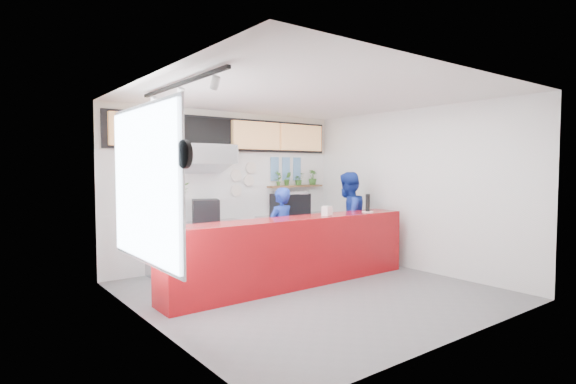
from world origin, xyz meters
TOP-DOWN VIEW (x-y plane):
  - floor at (0.00, 0.00)m, footprint 5.00×5.00m
  - ceiling at (0.00, 0.00)m, footprint 5.00×5.00m
  - wall_back at (0.00, 2.50)m, footprint 5.00×0.00m
  - wall_left at (-2.50, 0.00)m, footprint 0.00×5.00m
  - wall_right at (2.50, 0.00)m, footprint 0.00×5.00m
  - service_counter at (0.00, 0.40)m, footprint 4.50×0.60m
  - cream_band at (0.00, 2.49)m, footprint 5.00×0.02m
  - prep_bench at (-0.80, 2.20)m, footprint 1.80×0.60m
  - panini_oven at (-0.66, 2.20)m, footprint 0.61×0.61m
  - extraction_hood at (-0.80, 2.15)m, footprint 1.20×0.70m
  - hood_lip at (-0.80, 2.15)m, footprint 1.20×0.69m
  - right_bench at (1.50, 2.20)m, footprint 1.80×0.60m
  - espresso_machine at (1.30, 2.20)m, footprint 0.72×0.53m
  - espresso_tray at (1.30, 2.20)m, footprint 0.76×0.64m
  - herb_shelf at (1.60, 2.40)m, footprint 1.40×0.18m
  - menu_board_far_left at (-1.75, 2.38)m, footprint 1.10×0.10m
  - menu_board_mid_left at (-0.59, 2.38)m, footprint 1.10×0.10m
  - menu_board_mid_right at (0.57, 2.38)m, footprint 1.10×0.10m
  - menu_board_far_right at (1.73, 2.38)m, footprint 1.10×0.10m
  - soffit at (0.00, 2.46)m, footprint 4.80×0.04m
  - window_pane at (-2.47, 0.30)m, footprint 0.04×2.20m
  - window_frame at (-2.45, 0.30)m, footprint 0.03×2.30m
  - wall_clock_rim at (-2.46, -0.90)m, footprint 0.05×0.30m
  - wall_clock_face at (-2.43, -0.90)m, footprint 0.02×0.26m
  - track_rail at (-2.10, 0.00)m, footprint 0.05×2.40m
  - dec_plate_a at (0.15, 2.47)m, footprint 0.24×0.03m
  - dec_plate_b at (0.45, 2.47)m, footprint 0.24×0.03m
  - dec_plate_c at (0.15, 2.47)m, footprint 0.24×0.03m
  - dec_plate_d at (0.50, 2.47)m, footprint 0.24×0.03m
  - photo_frame_a at (1.10, 2.48)m, footprint 0.20×0.02m
  - photo_frame_b at (1.40, 2.48)m, footprint 0.20×0.02m
  - photo_frame_c at (1.70, 2.48)m, footprint 0.20×0.02m
  - photo_frame_d at (1.10, 2.48)m, footprint 0.20×0.02m
  - photo_frame_e at (1.40, 2.48)m, footprint 0.20×0.02m
  - photo_frame_f at (1.70, 2.48)m, footprint 0.20×0.02m
  - staff_center at (0.16, 0.99)m, footprint 0.63×0.48m
  - staff_right at (1.75, 0.95)m, footprint 1.03×0.89m
  - herb_a at (1.14, 2.40)m, footprint 0.19×0.15m
  - herb_b at (1.38, 2.40)m, footprint 0.20×0.18m
  - herb_c at (1.69, 2.40)m, footprint 0.24×0.21m
  - herb_d at (2.08, 2.40)m, footprint 0.20×0.18m
  - glass_vase at (-2.01, 0.39)m, footprint 0.22×0.22m
  - basil_vase at (-2.01, 0.39)m, footprint 0.36×0.31m
  - napkin_holder at (0.67, 0.36)m, footprint 0.21×0.17m
  - white_plate at (1.62, 0.31)m, footprint 0.22×0.22m
  - pepper_mill at (1.62, 0.31)m, footprint 0.09×0.09m

SIDE VIEW (x-z plane):
  - floor at x=0.00m, z-range 0.00..0.00m
  - prep_bench at x=-0.80m, z-range 0.00..0.90m
  - right_bench at x=1.50m, z-range 0.00..0.90m
  - service_counter at x=0.00m, z-range 0.00..1.10m
  - staff_center at x=0.16m, z-range 0.00..1.56m
  - staff_right at x=1.75m, z-range 0.00..1.82m
  - white_plate at x=1.62m, z-range 1.10..1.12m
  - panini_oven at x=-0.66m, z-range 0.90..1.32m
  - espresso_machine at x=1.30m, z-range 0.90..1.36m
  - napkin_holder at x=0.67m, z-range 1.10..1.26m
  - glass_vase at x=-2.01m, z-range 1.10..1.31m
  - pepper_mill at x=1.62m, z-range 1.12..1.43m
  - espresso_tray at x=1.30m, z-range 1.35..1.41m
  - dec_plate_c at x=0.15m, z-range 1.33..1.57m
  - wall_back at x=0.00m, z-range -1.00..4.00m
  - wall_left at x=-2.50m, z-range -1.00..4.00m
  - wall_right at x=2.50m, z-range -1.00..4.00m
  - herb_shelf at x=1.60m, z-range 1.48..1.52m
  - basil_vase at x=-2.01m, z-range 1.32..1.72m
  - dec_plate_b at x=0.45m, z-range 1.53..1.77m
  - herb_c at x=1.69m, z-range 1.52..1.78m
  - herb_b at x=1.38m, z-range 1.52..1.81m
  - herb_a at x=1.14m, z-range 1.52..1.84m
  - herb_d at x=2.08m, z-range 1.52..1.85m
  - window_pane at x=-2.47m, z-range 0.75..2.65m
  - window_frame at x=-2.45m, z-range 0.70..2.70m
  - dec_plate_a at x=0.15m, z-range 1.63..1.87m
  - photo_frame_d at x=1.10m, z-range 1.62..1.88m
  - photo_frame_e at x=1.40m, z-range 1.62..1.88m
  - photo_frame_f at x=1.70m, z-range 1.62..1.88m
  - dec_plate_d at x=0.50m, z-range 1.78..2.02m
  - hood_lip at x=-0.80m, z-range 1.79..2.11m
  - photo_frame_a at x=1.10m, z-range 1.88..2.12m
  - photo_frame_b at x=1.40m, z-range 1.88..2.12m
  - photo_frame_c at x=1.70m, z-range 1.88..2.12m
  - wall_clock_rim at x=-2.46m, z-range 1.90..2.20m
  - wall_clock_face at x=-2.43m, z-range 1.92..2.18m
  - extraction_hood at x=-0.80m, z-range 1.98..2.32m
  - menu_board_far_left at x=-1.75m, z-range 2.27..2.82m
  - menu_board_mid_left at x=-0.59m, z-range 2.27..2.82m
  - menu_board_mid_right at x=0.57m, z-range 2.27..2.82m
  - menu_board_far_right at x=1.73m, z-range 2.27..2.82m
  - soffit at x=0.00m, z-range 2.22..2.88m
  - cream_band at x=0.00m, z-range 2.20..3.00m
  - track_rail at x=-2.10m, z-range 2.92..2.96m
  - ceiling at x=0.00m, z-range 3.00..3.00m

